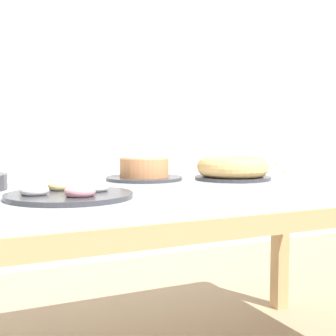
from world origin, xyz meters
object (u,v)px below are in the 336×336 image
(cake_chocolate_round, at_px, (144,170))
(tealight_left_edge, at_px, (209,168))
(tealight_near_front, at_px, (7,182))
(pastry_platter, at_px, (69,194))
(tealight_centre, at_px, (283,174))
(tealight_right_edge, at_px, (276,167))
(cake_golden_bundt, at_px, (233,168))

(cake_chocolate_round, bearing_deg, tealight_left_edge, 31.23)
(cake_chocolate_round, bearing_deg, tealight_near_front, 174.46)
(cake_chocolate_round, relative_size, pastry_platter, 0.83)
(tealight_centre, bearing_deg, cake_chocolate_round, 166.76)
(pastry_platter, xyz_separation_m, tealight_left_edge, (0.83, 0.64, -0.00))
(tealight_right_edge, relative_size, tealight_near_front, 1.00)
(tealight_right_edge, height_order, tealight_near_front, same)
(tealight_near_front, relative_size, tealight_left_edge, 1.00)
(pastry_platter, bearing_deg, tealight_right_edge, 25.65)
(pastry_platter, bearing_deg, tealight_left_edge, 37.73)
(tealight_near_front, xyz_separation_m, tealight_left_edge, (0.95, 0.22, 0.00))
(cake_golden_bundt, distance_m, tealight_near_front, 0.84)
(cake_chocolate_round, distance_m, cake_golden_bundt, 0.34)
(cake_chocolate_round, distance_m, tealight_right_edge, 0.80)
(cake_golden_bundt, bearing_deg, pastry_platter, -161.34)
(tealight_right_edge, relative_size, tealight_centre, 1.00)
(cake_chocolate_round, relative_size, tealight_centre, 7.43)
(cake_chocolate_round, distance_m, tealight_near_front, 0.50)
(tealight_right_edge, xyz_separation_m, tealight_left_edge, (-0.33, 0.09, 0.00))
(pastry_platter, xyz_separation_m, tealight_right_edge, (1.16, 0.56, -0.00))
(cake_golden_bundt, relative_size, tealight_near_front, 7.35)
(cake_chocolate_round, height_order, tealight_right_edge, cake_chocolate_round)
(tealight_near_front, distance_m, tealight_left_edge, 0.97)
(tealight_near_front, bearing_deg, tealight_centre, -9.66)
(pastry_platter, bearing_deg, tealight_near_front, 105.91)
(cake_chocolate_round, xyz_separation_m, cake_golden_bundt, (0.31, -0.13, 0.01))
(cake_chocolate_round, bearing_deg, cake_golden_bundt, -23.16)
(cake_golden_bundt, bearing_deg, cake_chocolate_round, 156.84)
(cake_golden_bundt, bearing_deg, tealight_near_front, 167.33)
(pastry_platter, relative_size, tealight_left_edge, 8.90)
(tealight_centre, bearing_deg, cake_golden_bundt, -179.53)
(tealight_centre, relative_size, tealight_left_edge, 1.00)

